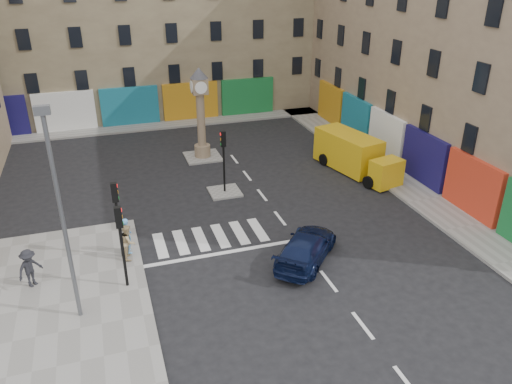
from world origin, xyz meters
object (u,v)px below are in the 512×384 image
traffic_light_left_near (121,234)px  traffic_light_left_far (117,208)px  pedestrian_tan (128,242)px  clock_pillar (200,108)px  lamp_post (60,208)px  pedestrian_blue (127,235)px  pedestrian_dark (30,268)px  yellow_van (354,154)px  traffic_light_island (224,152)px  navy_sedan (306,247)px

traffic_light_left_near → traffic_light_left_far: bearing=90.0°
traffic_light_left_far → pedestrian_tan: 1.68m
traffic_light_left_far → clock_pillar: size_ratio=0.61×
traffic_light_left_near → traffic_light_left_far: size_ratio=1.00×
lamp_post → clock_pillar: size_ratio=1.36×
traffic_light_left_near → pedestrian_blue: 3.10m
pedestrian_dark → yellow_van: bearing=-21.0°
traffic_light_left_near → pedestrian_tan: bearing=82.1°
yellow_van → pedestrian_dark: bearing=-172.2°
pedestrian_dark → traffic_light_island: bearing=-8.6°
traffic_light_left_far → clock_pillar: bearing=61.1°
traffic_light_left_near → clock_pillar: clock_pillar is taller
yellow_van → lamp_post: bearing=-163.1°
traffic_light_left_near → pedestrian_blue: traffic_light_left_near is taller
traffic_light_left_far → yellow_van: size_ratio=0.55×
pedestrian_tan → pedestrian_dark: size_ratio=0.98×
pedestrian_blue → traffic_light_left_far: bearing=115.0°
traffic_light_left_far → pedestrian_dark: bearing=-162.6°
traffic_light_left_near → lamp_post: size_ratio=0.45×
clock_pillar → lamp_post: bearing=-118.4°
lamp_post → pedestrian_tan: lamp_post is taller
traffic_light_left_near → traffic_light_left_far: (0.00, 2.40, 0.00)m
traffic_light_island → pedestrian_blue: size_ratio=2.08×
pedestrian_blue → lamp_post: bearing=137.3°
traffic_light_left_near → clock_pillar: bearing=65.5°
pedestrian_tan → pedestrian_blue: bearing=6.6°
traffic_light_island → yellow_van: (8.79, 0.58, -1.42)m
lamp_post → clock_pillar: (8.20, 15.20, -1.24)m
traffic_light_left_near → yellow_van: size_ratio=0.55×
navy_sedan → pedestrian_tan: pedestrian_tan is taller
navy_sedan → pedestrian_dark: (-11.78, 1.56, 0.34)m
navy_sedan → pedestrian_tan: size_ratio=2.75×
traffic_light_left_far → pedestrian_blue: bearing=39.1°
lamp_post → navy_sedan: lamp_post is taller
lamp_post → pedestrian_blue: bearing=61.5°
pedestrian_dark → clock_pillar: bearing=9.6°
clock_pillar → pedestrian_dark: 16.31m
clock_pillar → pedestrian_dark: clock_pillar is taller
traffic_light_left_near → traffic_light_island: (6.30, 7.80, -0.03)m
traffic_light_island → navy_sedan: bearing=-78.2°
traffic_light_island → navy_sedan: traffic_light_island is taller
pedestrian_tan → navy_sedan: bearing=-101.4°
traffic_light_left_far → clock_pillar: 13.05m
traffic_light_island → yellow_van: traffic_light_island is taller
traffic_light_island → lamp_post: size_ratio=0.45×
traffic_light_left_far → traffic_light_island: traffic_light_left_far is taller
traffic_light_island → pedestrian_tan: 8.39m
traffic_light_left_near → clock_pillar: 15.19m
pedestrian_dark → pedestrian_tan: bearing=-28.8°
yellow_van → traffic_light_left_far: bearing=-171.4°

